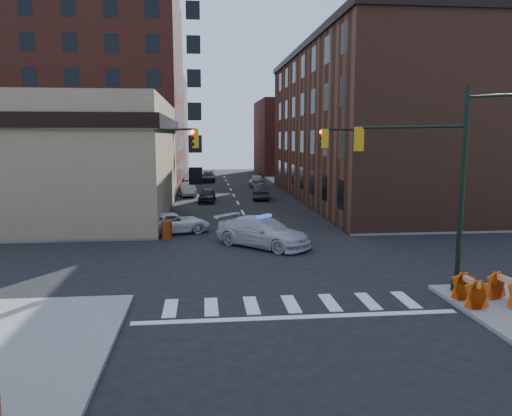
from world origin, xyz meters
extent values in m
plane|color=black|center=(0.00, 0.00, 0.00)|extent=(140.00, 140.00, 0.00)
cube|color=gray|center=(-23.00, 32.75, 0.07)|extent=(34.00, 54.50, 0.15)
cube|color=gray|center=(23.00, 32.75, 0.07)|extent=(34.00, 54.50, 0.15)
cube|color=#8E7A5D|center=(-17.00, 16.50, 4.50)|extent=(22.00, 22.00, 9.00)
cube|color=#5A251C|center=(-18.50, 40.00, 12.00)|extent=(25.00, 25.00, 24.00)
cube|color=#512E20|center=(13.00, 22.50, 7.00)|extent=(14.00, 34.00, 14.00)
cube|color=brown|center=(-16.00, 62.00, 8.00)|extent=(20.00, 18.00, 16.00)
cube|color=#5A251C|center=(14.00, 58.00, 6.00)|extent=(16.00, 16.00, 12.00)
cylinder|color=black|center=(6.80, -6.30, 4.15)|extent=(0.20, 0.20, 8.00)
cylinder|color=black|center=(6.80, -6.30, 0.40)|extent=(0.44, 0.44, 0.50)
cylinder|color=black|center=(5.21, -4.71, 6.65)|extent=(3.27, 3.27, 0.12)
cube|color=#BF8C0C|center=(3.62, -3.12, 6.15)|extent=(0.35, 0.35, 1.05)
sphere|color=#FF0C05|center=(3.77, -2.96, 6.50)|extent=(0.22, 0.22, 0.22)
sphere|color=black|center=(3.77, -2.96, 6.17)|extent=(0.22, 0.22, 0.22)
sphere|color=black|center=(3.77, -2.96, 5.84)|extent=(0.22, 0.22, 0.22)
cylinder|color=black|center=(7.65, -7.15, 7.75)|extent=(1.91, 1.91, 0.10)
cylinder|color=black|center=(-6.80, 6.30, 4.15)|extent=(0.20, 0.20, 8.00)
cylinder|color=black|center=(-6.80, 6.30, 0.40)|extent=(0.44, 0.44, 0.50)
cylinder|color=black|center=(-5.21, 4.71, 6.65)|extent=(3.27, 3.27, 0.12)
cube|color=#BF8C0C|center=(-3.62, 3.12, 6.15)|extent=(0.35, 0.35, 1.05)
sphere|color=#FF0C05|center=(-3.77, 2.96, 6.50)|extent=(0.22, 0.22, 0.22)
sphere|color=black|center=(-3.77, 2.96, 6.17)|extent=(0.22, 0.22, 0.22)
sphere|color=black|center=(-3.77, 2.96, 5.84)|extent=(0.22, 0.22, 0.22)
cylinder|color=black|center=(6.80, 6.30, 4.15)|extent=(0.20, 0.20, 8.00)
cylinder|color=black|center=(6.80, 6.30, 0.40)|extent=(0.44, 0.44, 0.50)
cylinder|color=black|center=(5.21, 4.71, 6.65)|extent=(3.27, 3.27, 0.12)
cube|color=#BF8C0C|center=(3.62, 3.12, 6.15)|extent=(0.35, 0.35, 1.05)
sphere|color=#FF0C05|center=(3.46, 3.27, 6.50)|extent=(0.22, 0.22, 0.22)
sphere|color=black|center=(3.46, 3.27, 6.17)|extent=(0.22, 0.22, 0.22)
sphere|color=black|center=(3.46, 3.27, 5.84)|extent=(0.22, 0.22, 0.22)
cylinder|color=black|center=(7.50, 26.00, 1.45)|extent=(0.24, 0.24, 2.60)
sphere|color=brown|center=(7.50, 26.00, 3.50)|extent=(3.00, 3.00, 3.00)
cylinder|color=black|center=(7.50, 34.00, 1.45)|extent=(0.24, 0.24, 2.60)
sphere|color=brown|center=(7.50, 34.00, 3.50)|extent=(3.00, 3.00, 3.00)
imported|color=#BBBCC0|center=(0.12, 3.11, 0.85)|extent=(5.84, 5.77, 1.69)
imported|color=silver|center=(-5.19, 7.71, 0.66)|extent=(5.19, 3.48, 1.32)
imported|color=black|center=(-2.90, 22.81, 0.66)|extent=(1.83, 3.97, 1.32)
imported|color=gray|center=(-4.82, 27.99, 0.71)|extent=(1.88, 4.43, 1.42)
imported|color=black|center=(-2.52, 43.99, 0.69)|extent=(2.13, 4.82, 1.38)
imported|color=black|center=(2.50, 24.41, 0.72)|extent=(2.06, 4.54, 1.44)
imported|color=#9C9FA5|center=(3.41, 36.96, 0.78)|extent=(2.01, 4.62, 1.55)
imported|color=black|center=(-9.45, 8.09, 0.97)|extent=(0.70, 0.69, 1.63)
imported|color=black|center=(-8.64, 9.03, 1.01)|extent=(1.00, 0.89, 1.71)
imported|color=#1F262F|center=(-11.26, 8.21, 1.01)|extent=(1.09, 0.86, 1.73)
cylinder|color=#CD6509|center=(0.87, 2.21, 0.52)|extent=(0.71, 0.71, 1.05)
cylinder|color=#C76309|center=(-5.50, 5.81, 0.57)|extent=(0.81, 0.81, 1.15)
camera|label=1|loc=(-3.22, -24.64, 6.29)|focal=35.00mm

